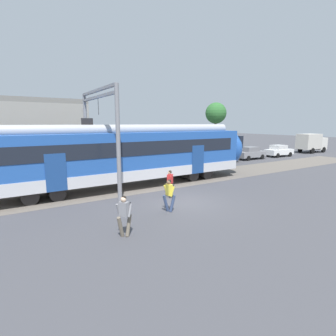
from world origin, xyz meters
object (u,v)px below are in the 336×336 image
object	(u,v)px
pedestrian_yellow	(169,193)
parked_car_black	(222,156)
pedestrian_grey	(125,212)
parked_car_white	(279,151)
parked_car_grey	(250,153)
box_truck	(312,142)
pedestrian_red	(170,182)

from	to	relation	value
pedestrian_yellow	parked_car_black	bearing A→B (deg)	37.64
pedestrian_grey	parked_car_white	size ratio (longest dim) A/B	0.41
parked_car_black	pedestrian_grey	bearing A→B (deg)	-144.09
parked_car_grey	pedestrian_grey	bearing A→B (deg)	-150.16
parked_car_black	parked_car_white	world-z (taller)	same
pedestrian_grey	parked_car_black	bearing A→B (deg)	35.91
pedestrian_grey	parked_car_grey	xyz separation A→B (m)	(21.92, 12.57, -0.21)
parked_car_black	box_truck	world-z (taller)	box_truck
pedestrian_grey	box_truck	world-z (taller)	box_truck
parked_car_black	parked_car_grey	distance (m)	4.89
pedestrian_yellow	parked_car_grey	size ratio (longest dim) A/B	0.42
parked_car_black	parked_car_white	size ratio (longest dim) A/B	1.00
pedestrian_grey	box_truck	xyz separation A→B (m)	(35.60, 12.72, 0.58)
pedestrian_red	parked_car_white	xyz separation A→B (m)	(22.81, 8.67, -0.18)
pedestrian_yellow	parked_car_white	world-z (taller)	pedestrian_yellow
pedestrian_yellow	pedestrian_red	bearing A→B (deg)	56.38
parked_car_grey	parked_car_black	bearing A→B (deg)	-177.22
pedestrian_grey	pedestrian_yellow	distance (m)	3.42
pedestrian_grey	pedestrian_yellow	bearing A→B (deg)	26.98
pedestrian_grey	box_truck	size ratio (longest dim) A/B	0.32
pedestrian_yellow	pedestrian_red	distance (m)	2.55
pedestrian_red	parked_car_grey	size ratio (longest dim) A/B	0.42
box_truck	parked_car_white	bearing A→B (deg)	-177.42
parked_car_grey	pedestrian_red	bearing A→B (deg)	-152.99
parked_car_white	box_truck	distance (m)	8.38
pedestrian_yellow	pedestrian_grey	bearing A→B (deg)	-153.02
pedestrian_grey	parked_car_black	world-z (taller)	pedestrian_grey
pedestrian_yellow	box_truck	size ratio (longest dim) A/B	0.32
pedestrian_red	parked_car_black	xyz separation A→B (m)	(12.57, 8.66, -0.18)
parked_car_grey	box_truck	distance (m)	13.70
parked_car_black	box_truck	distance (m)	18.59
parked_car_grey	pedestrian_yellow	bearing A→B (deg)	-149.72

